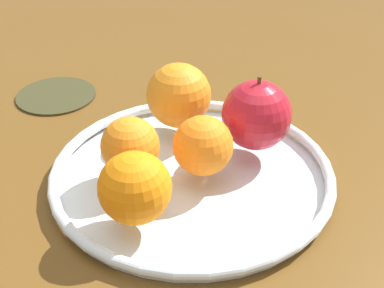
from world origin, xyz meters
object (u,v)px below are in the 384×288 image
object	(u,v)px
orange_back_left	(135,188)
orange_center	(179,95)
fruit_bowl	(192,173)
orange_front_right	(130,145)
ambient_coaster	(56,95)
apple	(257,115)
orange_back_right	(203,146)

from	to	relation	value
orange_back_left	orange_center	distance (cm)	17.73
fruit_bowl	orange_front_right	bearing A→B (deg)	-92.23
fruit_bowl	orange_center	xyz separation A→B (cm)	(-9.26, -0.73, 4.80)
fruit_bowl	orange_back_left	distance (cm)	10.71
orange_front_right	ambient_coaster	xyz separation A→B (cm)	(-20.84, -10.83, -4.65)
fruit_bowl	orange_center	bearing A→B (deg)	-175.52
orange_back_left	fruit_bowl	bearing A→B (deg)	141.44
apple	orange_front_right	bearing A→B (deg)	-76.36
orange_front_right	orange_back_right	bearing A→B (deg)	82.38
apple	ambient_coaster	distance (cm)	30.97
orange_front_right	orange_center	distance (cm)	10.76
orange_back_right	ambient_coaster	distance (cm)	29.01
fruit_bowl	ambient_coaster	world-z (taller)	fruit_bowl
orange_back_right	orange_back_left	bearing A→B (deg)	-46.25
apple	orange_center	world-z (taller)	apple
orange_back_left	orange_back_right	bearing A→B (deg)	133.75
orange_front_right	orange_back_left	size ratio (longest dim) A/B	0.90
orange_back_left	ambient_coaster	distance (cm)	31.27
orange_back_right	ambient_coaster	xyz separation A→B (cm)	(-21.86, -18.47, -4.73)
orange_back_right	orange_back_left	distance (cm)	9.93
apple	ambient_coaster	xyz separation A→B (cm)	(-17.39, -25.04, -5.49)
fruit_bowl	apple	xyz separation A→B (cm)	(-3.70, 7.65, 4.88)
fruit_bowl	ambient_coaster	xyz separation A→B (cm)	(-21.09, -17.38, -0.62)
orange_front_right	orange_center	size ratio (longest dim) A/B	0.81
apple	orange_back_right	bearing A→B (deg)	-55.76
fruit_bowl	ambient_coaster	size ratio (longest dim) A/B	2.81
orange_back_right	orange_center	distance (cm)	10.22
apple	orange_back_right	distance (cm)	7.98
fruit_bowl	orange_center	world-z (taller)	orange_center
orange_back_right	ambient_coaster	bearing A→B (deg)	-139.80
orange_front_right	orange_center	xyz separation A→B (cm)	(-9.01, 5.83, 0.76)
fruit_bowl	orange_center	distance (cm)	10.46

